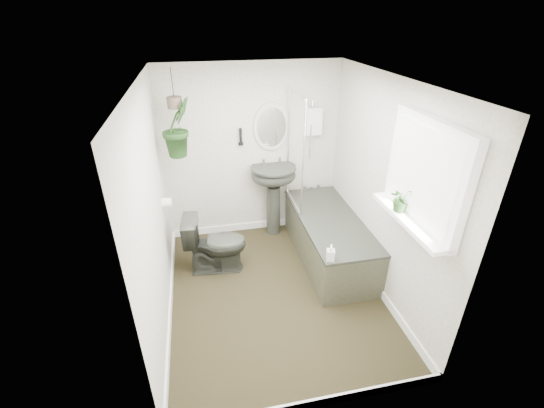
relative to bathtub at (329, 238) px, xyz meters
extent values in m
cube|color=black|center=(-0.80, -0.50, -0.30)|extent=(2.30, 2.80, 0.02)
cube|color=white|center=(-0.80, -0.50, 2.02)|extent=(2.30, 2.80, 0.02)
cube|color=silver|center=(-0.80, 0.91, 0.86)|extent=(2.30, 0.02, 2.30)
cube|color=silver|center=(-0.80, -1.91, 0.86)|extent=(2.30, 0.02, 2.30)
cube|color=silver|center=(-1.96, -0.50, 0.86)|extent=(0.02, 2.80, 2.30)
cube|color=silver|center=(0.36, -0.50, 0.86)|extent=(0.02, 2.80, 2.30)
cube|color=white|center=(-0.80, -0.50, -0.24)|extent=(2.30, 2.80, 0.10)
cube|color=white|center=(0.00, 0.84, 1.26)|extent=(0.20, 0.10, 0.35)
ellipsoid|color=beige|center=(-0.55, 0.87, 1.21)|extent=(0.46, 0.03, 0.62)
cylinder|color=black|center=(-0.95, 0.86, 1.11)|extent=(0.04, 0.04, 0.22)
cylinder|color=white|center=(-1.90, 0.20, 0.61)|extent=(0.11, 0.11, 0.11)
cube|color=white|center=(0.29, -1.20, 1.36)|extent=(0.08, 1.00, 0.90)
cube|color=white|center=(0.22, -1.20, 0.94)|extent=(0.18, 1.00, 0.04)
cube|color=white|center=(0.24, -1.20, 1.36)|extent=(0.01, 0.86, 0.76)
imported|color=#2B2D27|center=(-1.40, 0.06, 0.08)|extent=(0.76, 0.48, 0.73)
imported|color=black|center=(0.20, -1.06, 1.07)|extent=(0.25, 0.23, 0.22)
imported|color=black|center=(-1.69, 0.48, 1.39)|extent=(0.47, 0.46, 0.66)
imported|color=black|center=(-0.29, -0.79, 0.38)|extent=(0.10, 0.10, 0.18)
cylinder|color=#4D3F34|center=(-1.69, 0.48, 1.66)|extent=(0.16, 0.16, 0.12)
camera|label=1|loc=(-1.48, -3.58, 2.53)|focal=24.00mm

